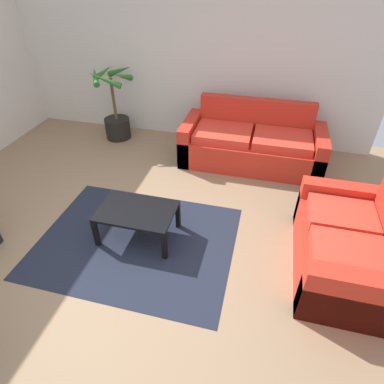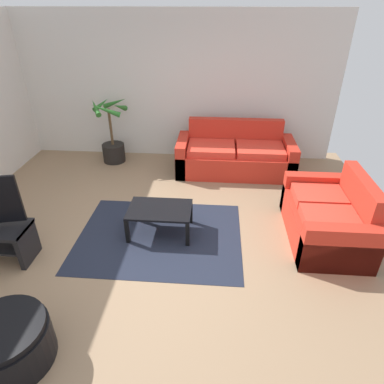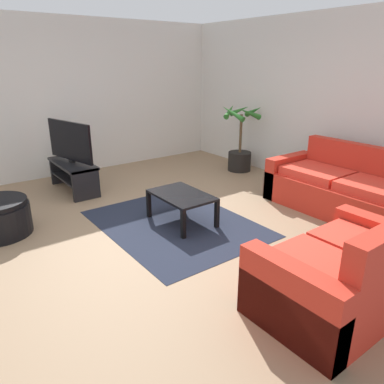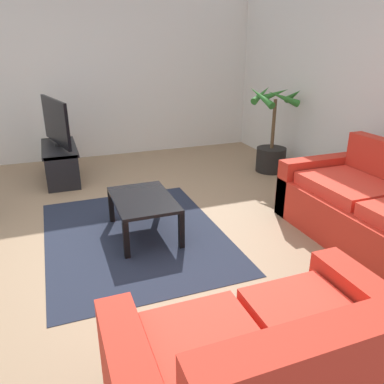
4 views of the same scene
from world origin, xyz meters
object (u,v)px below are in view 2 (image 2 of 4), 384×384
couch_loveseat (327,219)px  ottoman (7,344)px  coffee_table (160,212)px  couch_main (235,156)px  potted_palm (112,141)px

couch_loveseat → ottoman: 3.84m
coffee_table → couch_main: bearing=61.6°
coffee_table → potted_palm: 2.59m
couch_main → coffee_table: (-1.07, -1.99, 0.03)m
coffee_table → ottoman: (-1.03, -1.97, -0.12)m
couch_main → couch_loveseat: size_ratio=1.44×
couch_loveseat → ottoman: (-3.25, -2.04, -0.08)m
couch_main → potted_palm: bearing=173.7°
couch_main → coffee_table: size_ratio=2.50×
potted_palm → couch_main: bearing=-6.3°
couch_main → couch_loveseat: 2.24m
couch_main → couch_loveseat: same height
couch_loveseat → potted_palm: size_ratio=1.17×
couch_main → potted_palm: potted_palm is taller
potted_palm → ottoman: (0.27, -4.22, -0.21)m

